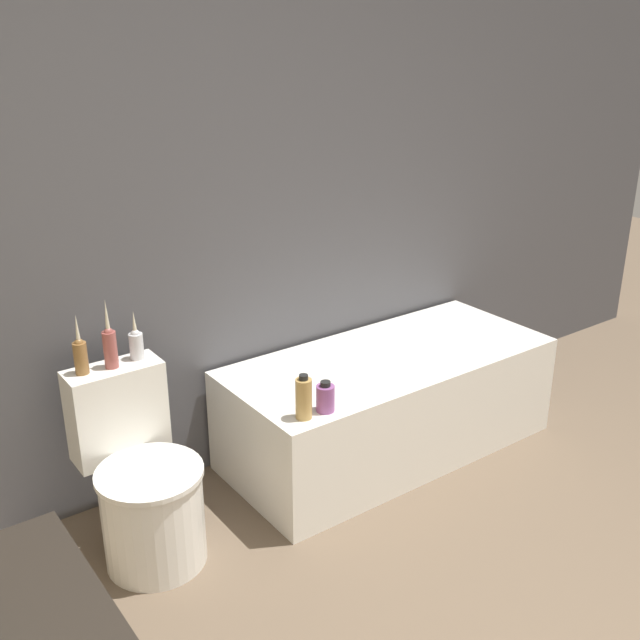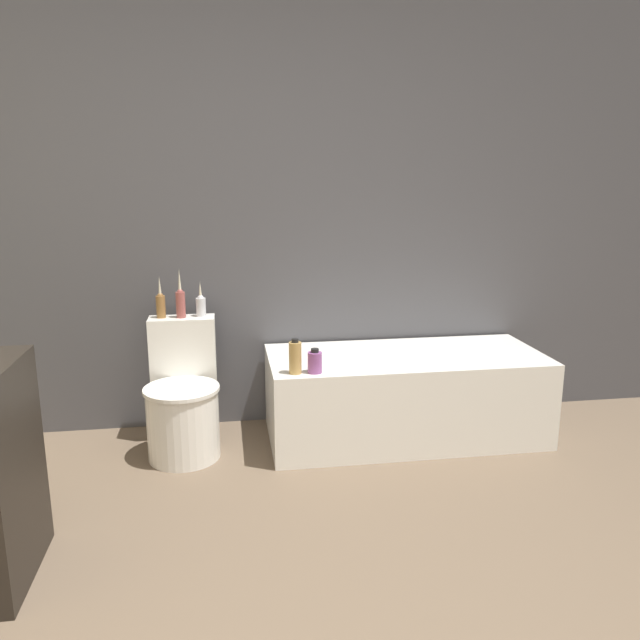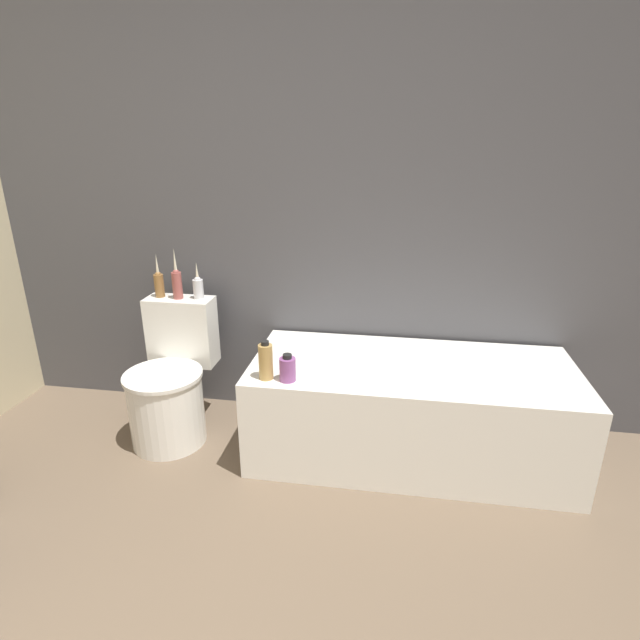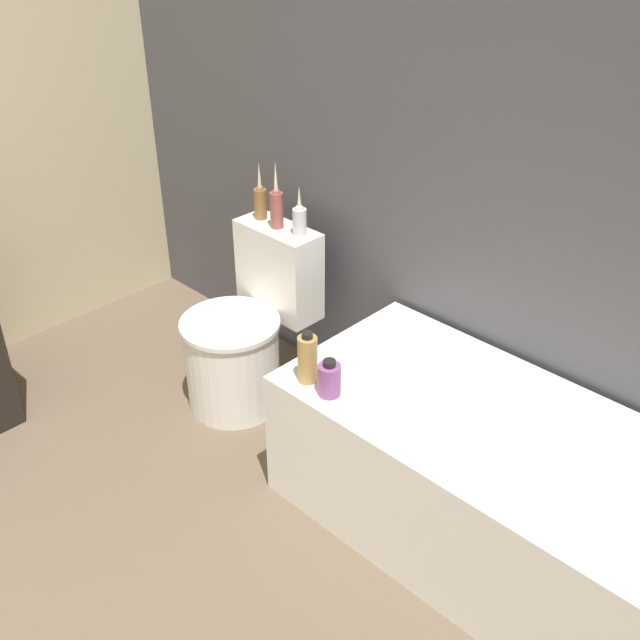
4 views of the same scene
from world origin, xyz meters
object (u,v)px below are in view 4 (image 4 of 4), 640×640
vase_bronze (299,218)px  toilet (245,337)px  vase_silver (277,206)px  shampoo_bottle_short (329,379)px  bathtub (515,496)px  vase_gold (260,200)px  shampoo_bottle_tall (308,358)px

vase_bronze → toilet: bearing=-117.3°
toilet → vase_silver: bearing=90.0°
vase_silver → shampoo_bottle_short: size_ratio=2.13×
bathtub → vase_bronze: 1.29m
vase_silver → vase_bronze: vase_silver is taller
vase_gold → shampoo_bottle_tall: 0.86m
bathtub → shampoo_bottle_short: 0.69m
vase_gold → vase_bronze: (0.22, 0.00, -0.01)m
vase_silver → shampoo_bottle_tall: vase_silver is taller
bathtub → vase_silver: bearing=172.4°
vase_gold → shampoo_bottle_short: size_ratio=1.82×
toilet → shampoo_bottle_tall: 0.70m
toilet → vase_silver: vase_silver is taller
vase_silver → vase_gold: bearing=173.3°
shampoo_bottle_tall → shampoo_bottle_short: size_ratio=1.44×
vase_bronze → shampoo_bottle_short: (0.59, -0.45, -0.23)m
bathtub → toilet: bearing=-178.8°
bathtub → vase_gold: size_ratio=6.66×
toilet → shampoo_bottle_tall: size_ratio=3.87×
toilet → bathtub: bearing=1.2°
bathtub → toilet: size_ratio=2.19×
vase_bronze → bathtub: bearing=-9.2°
vase_silver → shampoo_bottle_tall: bearing=-35.5°
vase_bronze → shampoo_bottle_tall: vase_bronze is taller
shampoo_bottle_short → bathtub: bearing=24.5°
vase_silver → vase_bronze: bearing=9.0°
vase_gold → shampoo_bottle_short: 0.95m
bathtub → shampoo_bottle_tall: (-0.67, -0.25, 0.33)m
shampoo_bottle_short → toilet: bearing=161.6°
vase_silver → shampoo_bottle_short: vase_silver is taller
vase_silver → vase_bronze: 0.11m
shampoo_bottle_short → vase_bronze: bearing=142.8°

